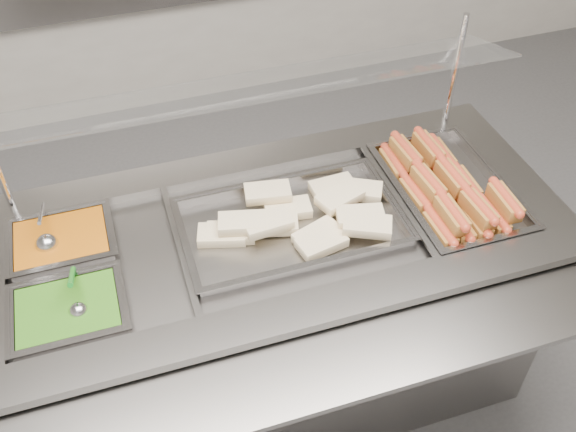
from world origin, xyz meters
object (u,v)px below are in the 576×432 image
object	(u,v)px
steam_counter	(275,313)
ladle	(47,242)
pan_wraps	(291,226)
serving_spoon	(78,305)
pan_hotdogs	(447,194)
sneeze_guard	(250,90)

from	to	relation	value
steam_counter	ladle	bearing A→B (deg)	168.28
pan_wraps	ladle	xyz separation A→B (m)	(-0.67, 0.13, 0.03)
steam_counter	pan_wraps	world-z (taller)	pan_wraps
serving_spoon	pan_hotdogs	bearing A→B (deg)	5.96
steam_counter	pan_hotdogs	size ratio (longest dim) A/B	3.41
pan_wraps	serving_spoon	size ratio (longest dim) A/B	3.79
sneeze_guard	pan_wraps	size ratio (longest dim) A/B	2.41
sneeze_guard	serving_spoon	bearing A→B (deg)	-150.00
sneeze_guard	pan_hotdogs	distance (m)	0.70
pan_hotdogs	serving_spoon	xyz separation A→B (m)	(-1.12, -0.12, 0.05)
pan_hotdogs	ladle	distance (m)	1.19
sneeze_guard	pan_hotdogs	xyz separation A→B (m)	(0.56, -0.21, -0.37)
sneeze_guard	pan_hotdogs	world-z (taller)	sneeze_guard
steam_counter	sneeze_guard	world-z (taller)	sneeze_guard
sneeze_guard	ladle	distance (m)	0.70
sneeze_guard	ladle	bearing A→B (deg)	-173.61
pan_wraps	ladle	bearing A→B (deg)	169.13
sneeze_guard	pan_hotdogs	size ratio (longest dim) A/B	2.98
sneeze_guard	pan_wraps	bearing A→B (deg)	-75.58
pan_hotdogs	sneeze_guard	bearing A→B (deg)	159.79
pan_hotdogs	pan_wraps	xyz separation A→B (m)	(-0.51, 0.01, 0.01)
steam_counter	ladle	size ratio (longest dim) A/B	9.43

